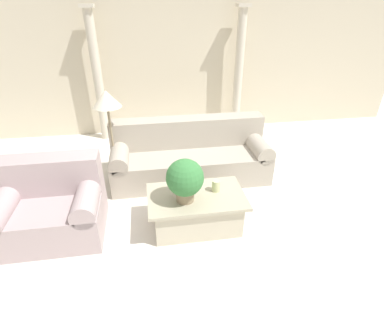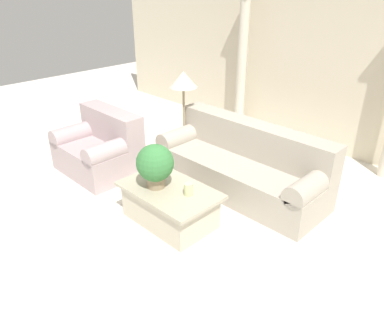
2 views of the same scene
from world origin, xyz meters
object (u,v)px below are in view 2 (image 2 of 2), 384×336
(potted_plant, at_px, (155,164))
(sofa_long, at_px, (242,165))
(coffee_table, at_px, (170,205))
(loveseat, at_px, (101,147))
(floor_lamp, at_px, (183,86))

(potted_plant, bearing_deg, sofa_long, 79.10)
(coffee_table, bearing_deg, potted_plant, -152.42)
(sofa_long, height_order, loveseat, same)
(loveseat, distance_m, coffee_table, 1.76)
(sofa_long, bearing_deg, floor_lamp, 179.23)
(potted_plant, height_order, floor_lamp, floor_lamp)
(loveseat, xyz_separation_m, coffee_table, (1.75, -0.18, -0.14))
(sofa_long, bearing_deg, coffee_table, -94.93)
(loveseat, relative_size, floor_lamp, 0.84)
(coffee_table, relative_size, floor_lamp, 0.82)
(sofa_long, xyz_separation_m, coffee_table, (-0.11, -1.24, -0.13))
(potted_plant, bearing_deg, loveseat, 170.91)
(potted_plant, bearing_deg, coffee_table, 27.58)
(loveseat, relative_size, coffee_table, 1.02)
(coffee_table, bearing_deg, floor_lamp, 130.05)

